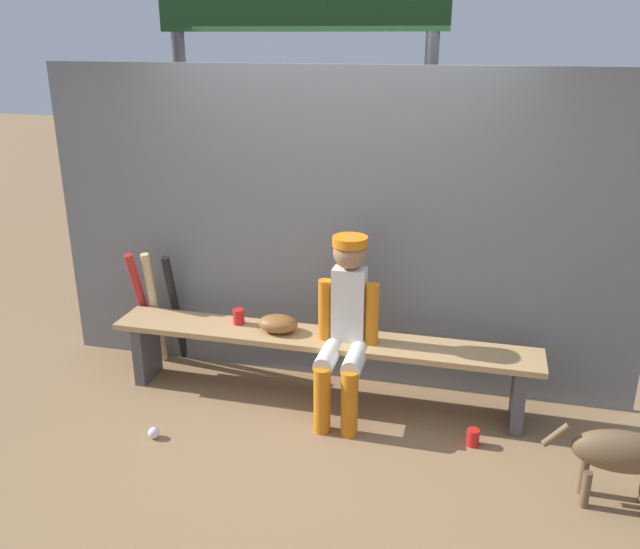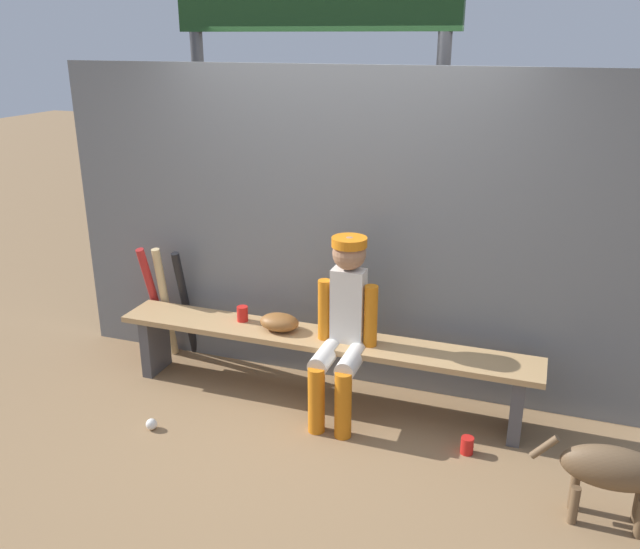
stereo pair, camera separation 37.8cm
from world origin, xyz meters
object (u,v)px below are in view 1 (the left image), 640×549
Objects in this scene: bat_aluminum_black at (175,309)px; scoreboard at (307,19)px; baseball at (154,433)px; dugout_bench at (320,349)px; player_seated at (345,322)px; cup_on_ground at (473,437)px; dog at (633,454)px; bat_aluminum_red at (143,307)px; baseball_glove at (278,324)px; bat_wood_natural at (155,309)px; cup_on_bench at (239,317)px.

bat_aluminum_black is 2.38m from scoreboard.
dugout_bench is at bearing 38.28° from baseball.
dugout_bench is 2.42× the size of player_seated.
player_seated is 1.35× the size of bat_aluminum_black.
cup_on_ground is at bearing -14.58° from bat_aluminum_black.
dog is (2.82, 0.04, 0.30)m from baseball.
bat_aluminum_red reaches higher than cup_on_ground.
baseball is at bearing -108.22° from scoreboard.
scoreboard reaches higher than bat_aluminum_red.
dugout_bench is 3.17× the size of bat_aluminum_red.
scoreboard is at bearing 38.60° from bat_aluminum_black.
dog is at bearing -24.69° from cup_on_ground.
player_seated reaches higher than baseball.
bat_wood_natural is (-1.07, 0.23, -0.09)m from baseball_glove.
cup_on_ground is (0.87, -0.19, -0.62)m from player_seated.
cup_on_bench is at bearing -21.21° from bat_aluminum_black.
baseball_glove is 0.33× the size of dog.
scoreboard reaches higher than dog.
cup_on_ground reaches higher than baseball.
cup_on_bench is 0.13× the size of dog.
cup_on_bench is (0.61, -0.24, 0.10)m from bat_aluminum_black.
scoreboard is at bearing 74.37° from cup_on_bench.
baseball_glove is 1.20m from bat_aluminum_red.
baseball_glove is at bearing 162.78° from dog.
dog is at bearing -17.22° from baseball_glove.
scoreboard is at bearing 33.89° from bat_aluminum_red.
dog reaches higher than cup_on_ground.
cup_on_ground is at bearing -42.41° from scoreboard.
bat_aluminum_red is at bearing 167.88° from cup_on_ground.
player_seated reaches higher than dugout_bench.
bat_aluminum_black is 0.98× the size of bat_wood_natural.
bat_aluminum_black reaches higher than dugout_bench.
bat_aluminum_red is at bearing 167.86° from player_seated.
dugout_bench is at bearing 160.25° from dog.
baseball_glove is 0.08× the size of scoreboard.
dugout_bench is at bearing -9.73° from bat_wood_natural.
baseball is (-0.92, -0.72, -0.36)m from dugout_bench.
player_seated reaches higher than cup_on_bench.
cup_on_ground is at bearing -12.12° from bat_aluminum_red.
baseball is at bearing -60.26° from bat_aluminum_red.
baseball is 3.10m from scoreboard.
scoreboard reaches higher than dugout_bench.
cup_on_ground is 1.79m from cup_on_bench.
bat_wood_natural reaches higher than cup_on_ground.
scoreboard is (1.02, 0.76, 2.08)m from bat_wood_natural.
scoreboard is at bearing 109.38° from dugout_bench.
baseball is 0.98m from cup_on_bench.
bat_wood_natural is (-1.57, 0.35, -0.21)m from player_seated.
scoreboard is at bearing 137.59° from cup_on_ground.
dog is (3.37, -0.93, -0.13)m from bat_aluminum_red.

